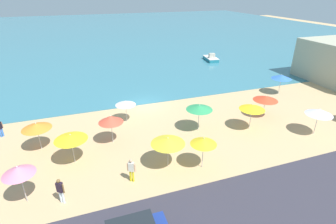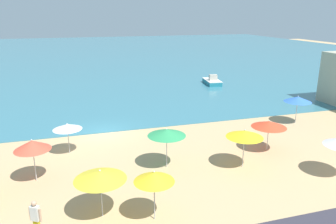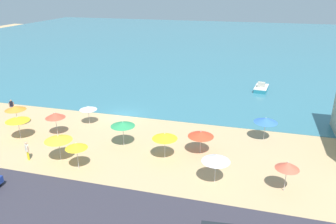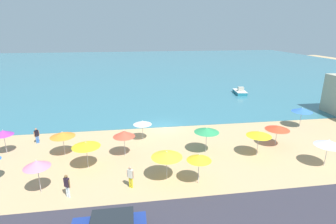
% 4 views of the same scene
% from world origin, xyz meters
% --- Properties ---
extents(ground_plane, '(160.00, 160.00, 0.00)m').
position_xyz_m(ground_plane, '(0.00, 0.00, 0.00)').
color(ground_plane, tan).
extents(sea, '(150.00, 110.00, 0.05)m').
position_xyz_m(sea, '(0.00, 55.00, 0.03)').
color(sea, teal).
rests_on(sea, ground_plane).
extents(beach_umbrella_0, '(2.24, 2.24, 2.38)m').
position_xyz_m(beach_umbrella_0, '(-10.15, -5.79, 2.09)').
color(beach_umbrella_0, '#B2B2B7').
rests_on(beach_umbrella_0, ground_plane).
extents(beach_umbrella_1, '(2.36, 2.36, 2.42)m').
position_xyz_m(beach_umbrella_1, '(-7.66, -8.55, 2.16)').
color(beach_umbrella_1, '#B2B2B7').
rests_on(beach_umbrella_1, ground_plane).
extents(beach_umbrella_2, '(2.43, 2.43, 2.43)m').
position_xyz_m(beach_umbrella_2, '(-1.27, -11.31, 2.15)').
color(beach_umbrella_2, '#B2B2B7').
rests_on(beach_umbrella_2, ground_plane).
extents(beach_umbrella_3, '(1.87, 1.87, 2.49)m').
position_xyz_m(beach_umbrella_3, '(1.03, -12.23, 2.19)').
color(beach_umbrella_3, '#B2B2B7').
rests_on(beach_umbrella_3, ground_plane).
extents(beach_umbrella_4, '(2.31, 2.31, 2.44)m').
position_xyz_m(beach_umbrella_4, '(16.28, -2.27, 2.15)').
color(beach_umbrella_4, '#B2B2B7').
rests_on(beach_umbrella_4, ground_plane).
extents(beach_umbrella_6, '(2.28, 2.28, 2.48)m').
position_xyz_m(beach_umbrella_6, '(7.64, -8.55, 2.20)').
color(beach_umbrella_6, '#B2B2B7').
rests_on(beach_umbrella_6, ground_plane).
extents(beach_umbrella_7, '(1.95, 1.95, 2.16)m').
position_xyz_m(beach_umbrella_7, '(-2.69, -3.27, 1.91)').
color(beach_umbrella_7, '#B2B2B7').
rests_on(beach_umbrella_7, ground_plane).
extents(beach_umbrella_8, '(2.01, 2.01, 2.55)m').
position_xyz_m(beach_umbrella_8, '(-4.55, -6.74, 2.20)').
color(beach_umbrella_8, '#B2B2B7').
rests_on(beach_umbrella_8, ground_plane).
extents(beach_umbrella_9, '(2.39, 2.39, 2.21)m').
position_xyz_m(beach_umbrella_9, '(10.56, -6.73, 1.93)').
color(beach_umbrella_9, '#B2B2B7').
rests_on(beach_umbrella_9, ground_plane).
extents(beach_umbrella_11, '(2.35, 2.35, 2.55)m').
position_xyz_m(beach_umbrella_11, '(3.10, -7.21, 2.28)').
color(beach_umbrella_11, '#B2B2B7').
rests_on(beach_umbrella_11, ground_plane).
extents(beach_umbrella_12, '(2.25, 2.25, 2.48)m').
position_xyz_m(beach_umbrella_12, '(12.52, -11.24, 2.16)').
color(beach_umbrella_12, '#B2B2B7').
rests_on(beach_umbrella_12, ground_plane).
extents(beach_umbrella_13, '(1.85, 1.85, 2.65)m').
position_xyz_m(beach_umbrella_13, '(-10.53, -11.73, 2.33)').
color(beach_umbrella_13, '#B2B2B7').
rests_on(beach_umbrella_13, ground_plane).
extents(bather_0, '(0.50, 0.38, 1.76)m').
position_xyz_m(bather_0, '(-4.09, -12.05, 0.99)').
color(bather_0, gold).
rests_on(bather_0, ground_plane).
extents(bather_1, '(0.48, 0.39, 1.76)m').
position_xyz_m(bather_1, '(-8.48, -12.56, 0.99)').
color(bather_1, white).
rests_on(bather_1, ground_plane).
extents(bather_2, '(0.43, 0.42, 1.65)m').
position_xyz_m(bather_2, '(-13.54, -2.53, 0.92)').
color(bather_2, '#3871CF').
rests_on(bather_2, ground_plane).
extents(skiff_nearshore, '(2.22, 4.16, 1.36)m').
position_xyz_m(skiff_nearshore, '(15.91, 14.62, 0.43)').
color(skiff_nearshore, teal).
rests_on(skiff_nearshore, sea).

